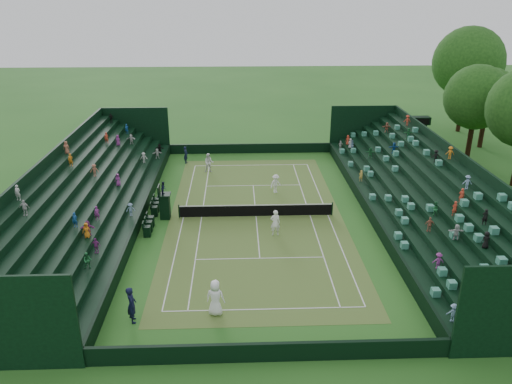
{
  "coord_description": "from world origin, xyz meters",
  "views": [
    {
      "loc": [
        -1.31,
        -34.3,
        15.95
      ],
      "look_at": [
        0.0,
        0.0,
        2.0
      ],
      "focal_mm": 35.0,
      "sensor_mm": 36.0,
      "label": 1
    }
  ],
  "objects_px": {
    "player_near_west": "(215,298)",
    "player_far_west": "(209,163)",
    "umpire_chair": "(164,203)",
    "tennis_net": "(256,210)",
    "player_near_east": "(275,223)",
    "player_far_east": "(276,184)"
  },
  "relations": [
    {
      "from": "player_far_west",
      "to": "player_far_east",
      "type": "distance_m",
      "value": 7.97
    },
    {
      "from": "umpire_chair",
      "to": "player_near_east",
      "type": "xyz_separation_m",
      "value": [
        8.04,
        -3.09,
        -0.3
      ]
    },
    {
      "from": "player_near_west",
      "to": "player_far_west",
      "type": "bearing_deg",
      "value": -75.22
    },
    {
      "from": "umpire_chair",
      "to": "player_far_east",
      "type": "xyz_separation_m",
      "value": [
        8.66,
        4.78,
        -0.44
      ]
    },
    {
      "from": "tennis_net",
      "to": "umpire_chair",
      "type": "distance_m",
      "value": 6.86
    },
    {
      "from": "umpire_chair",
      "to": "player_far_west",
      "type": "relative_size",
      "value": 1.61
    },
    {
      "from": "tennis_net",
      "to": "player_far_west",
      "type": "bearing_deg",
      "value": 111.72
    },
    {
      "from": "player_near_west",
      "to": "player_far_west",
      "type": "xyz_separation_m",
      "value": [
        -1.44,
        22.3,
        -0.1
      ]
    },
    {
      "from": "player_near_west",
      "to": "player_near_east",
      "type": "distance_m",
      "value": 9.82
    },
    {
      "from": "tennis_net",
      "to": "player_far_west",
      "type": "height_order",
      "value": "player_far_west"
    },
    {
      "from": "tennis_net",
      "to": "player_near_west",
      "type": "distance_m",
      "value": 12.47
    },
    {
      "from": "player_near_west",
      "to": "player_near_east",
      "type": "relative_size",
      "value": 1.06
    },
    {
      "from": "umpire_chair",
      "to": "tennis_net",
      "type": "bearing_deg",
      "value": 0.35
    },
    {
      "from": "umpire_chair",
      "to": "player_near_east",
      "type": "distance_m",
      "value": 8.62
    },
    {
      "from": "tennis_net",
      "to": "player_near_east",
      "type": "height_order",
      "value": "player_near_east"
    },
    {
      "from": "player_near_west",
      "to": "player_far_east",
      "type": "distance_m",
      "value": 17.5
    },
    {
      "from": "player_near_east",
      "to": "player_far_east",
      "type": "bearing_deg",
      "value": -98.19
    },
    {
      "from": "tennis_net",
      "to": "player_near_west",
      "type": "xyz_separation_m",
      "value": [
        -2.59,
        -12.18,
        0.49
      ]
    },
    {
      "from": "umpire_chair",
      "to": "player_far_east",
      "type": "height_order",
      "value": "umpire_chair"
    },
    {
      "from": "umpire_chair",
      "to": "player_far_west",
      "type": "xyz_separation_m",
      "value": [
        2.79,
        10.16,
        -0.34
      ]
    },
    {
      "from": "player_near_west",
      "to": "player_far_east",
      "type": "relative_size",
      "value": 1.26
    },
    {
      "from": "umpire_chair",
      "to": "player_near_west",
      "type": "distance_m",
      "value": 12.86
    }
  ]
}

